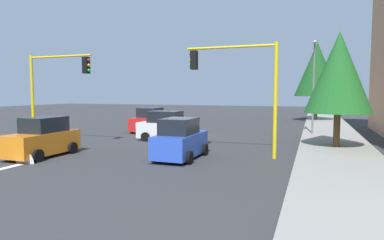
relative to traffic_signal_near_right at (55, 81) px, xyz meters
name	(u,v)px	position (x,y,z in m)	size (l,w,h in m)	color
ground_plane	(178,137)	(-6.00, 5.67, -3.92)	(120.00, 120.00, 0.00)	#353538
sidewalk_kerb	(330,134)	(-11.00, 16.17, -3.85)	(80.00, 4.00, 0.15)	gray
lane_arrow_near	(15,166)	(5.51, 2.67, -3.92)	(2.40, 1.10, 1.10)	silver
traffic_signal_near_right	(55,81)	(0.00, 0.00, 0.00)	(0.36, 4.59, 5.53)	yellow
traffic_signal_near_left	(238,77)	(0.00, 11.36, 0.05)	(0.36, 4.59, 5.60)	yellow
street_lamp_curbside	(314,77)	(-9.61, 14.87, 0.43)	(2.15, 0.28, 7.00)	slate
tree_roadside_far	(317,69)	(-24.00, 15.17, 1.92)	(4.84, 4.84, 8.88)	brown
tree_roadside_near	(339,73)	(-4.00, 16.17, 0.39)	(3.62, 3.62, 6.59)	brown
car_blue	(180,140)	(1.53, 8.87, -3.03)	(3.65, 1.96, 1.98)	blue
car_white	(167,127)	(-4.00, 5.70, -3.02)	(2.10, 3.92, 1.98)	white
car_orange	(43,139)	(3.36, 2.15, -3.03)	(3.80, 1.98, 1.98)	orange
car_red	(149,121)	(-7.98, 2.30, -3.03)	(3.68, 2.10, 1.98)	red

